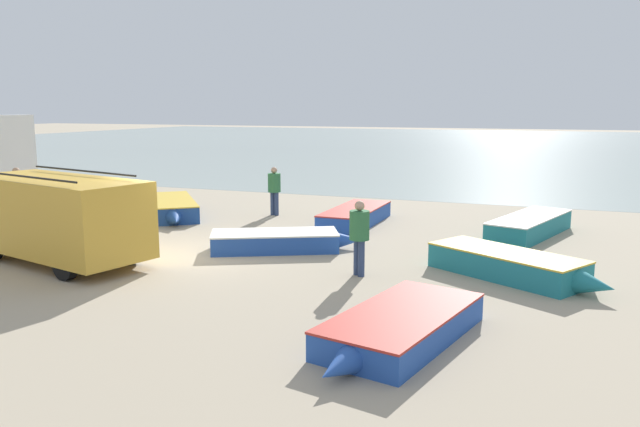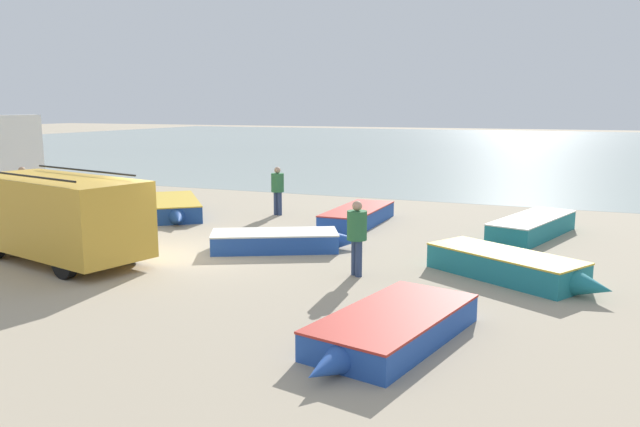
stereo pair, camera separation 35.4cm
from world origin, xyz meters
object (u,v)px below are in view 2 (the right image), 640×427
(fishing_rowboat_0, at_px, (510,266))
(fishing_rowboat_1, at_px, (391,327))
(fishing_rowboat_2, at_px, (173,207))
(fisherman_1, at_px, (23,188))
(fisherman_2, at_px, (278,186))
(fishing_rowboat_5, at_px, (535,226))
(fishing_rowboat_3, at_px, (359,215))
(fishing_rowboat_4, at_px, (279,241))
(parked_van, at_px, (58,215))
(fisherman_0, at_px, (357,231))

(fishing_rowboat_0, xyz_separation_m, fishing_rowboat_1, (-1.45, -4.72, -0.05))
(fishing_rowboat_2, relative_size, fisherman_1, 2.49)
(fishing_rowboat_0, height_order, fisherman_2, fisherman_2)
(fishing_rowboat_5, relative_size, fisherman_1, 2.72)
(fishing_rowboat_3, relative_size, fisherman_2, 2.70)
(fishing_rowboat_1, relative_size, fishing_rowboat_4, 1.05)
(fishing_rowboat_5, distance_m, fisherman_2, 8.86)
(parked_van, distance_m, fishing_rowboat_4, 5.70)
(fishing_rowboat_2, height_order, fishing_rowboat_4, fishing_rowboat_2)
(fishing_rowboat_5, distance_m, fisherman_1, 17.06)
(fishing_rowboat_0, bearing_deg, parked_van, -136.72)
(fishing_rowboat_4, relative_size, fishing_rowboat_5, 0.83)
(fishing_rowboat_1, bearing_deg, fishing_rowboat_3, -145.56)
(fishing_rowboat_4, relative_size, fisherman_0, 2.33)
(fishing_rowboat_0, bearing_deg, fishing_rowboat_1, -77.14)
(fishing_rowboat_1, relative_size, fishing_rowboat_3, 0.91)
(fishing_rowboat_2, bearing_deg, fishing_rowboat_4, 20.66)
(fisherman_2, bearing_deg, fishing_rowboat_1, 47.06)
(fishing_rowboat_2, bearing_deg, parked_van, -28.27)
(fishing_rowboat_4, relative_size, fisherman_2, 2.35)
(fisherman_2, bearing_deg, fisherman_1, -50.06)
(fishing_rowboat_0, relative_size, fishing_rowboat_5, 0.85)
(parked_van, bearing_deg, fishing_rowboat_5, -130.27)
(fishing_rowboat_3, bearing_deg, fishing_rowboat_4, 171.38)
(parked_van, relative_size, fishing_rowboat_4, 1.35)
(fisherman_2, bearing_deg, fishing_rowboat_0, 69.19)
(fisherman_1, bearing_deg, fishing_rowboat_0, -125.17)
(fishing_rowboat_1, xyz_separation_m, fishing_rowboat_2, (-10.60, 8.78, 0.05))
(fishing_rowboat_3, xyz_separation_m, fisherman_0, (2.07, -6.30, 0.79))
(fishing_rowboat_4, distance_m, fisherman_0, 3.37)
(fisherman_2, bearing_deg, fisherman_0, 50.75)
(fishing_rowboat_1, bearing_deg, fishing_rowboat_2, -116.80)
(fishing_rowboat_4, bearing_deg, fisherman_1, 147.97)
(fishing_rowboat_5, height_order, fisherman_1, fisherman_1)
(fishing_rowboat_1, height_order, fisherman_0, fisherman_0)
(fishing_rowboat_5, bearing_deg, fishing_rowboat_3, 108.03)
(fishing_rowboat_2, xyz_separation_m, fisherman_1, (-4.37, -2.51, 0.79))
(fishing_rowboat_2, bearing_deg, fisherman_2, 75.36)
(fisherman_0, bearing_deg, fishing_rowboat_2, 98.93)
(fishing_rowboat_4, height_order, fishing_rowboat_5, fishing_rowboat_5)
(fishing_rowboat_3, bearing_deg, fishing_rowboat_0, -133.71)
(fishing_rowboat_3, distance_m, fishing_rowboat_5, 5.60)
(parked_van, bearing_deg, fishing_rowboat_2, -65.02)
(fishing_rowboat_3, relative_size, fishing_rowboat_4, 1.15)
(fishing_rowboat_0, height_order, fisherman_1, fisherman_1)
(fishing_rowboat_0, relative_size, fisherman_1, 2.31)
(fisherman_2, bearing_deg, fishing_rowboat_4, 38.82)
(fishing_rowboat_3, bearing_deg, fishing_rowboat_2, 100.57)
(fishing_rowboat_4, bearing_deg, fishing_rowboat_5, 9.65)
(fishing_rowboat_1, bearing_deg, fishing_rowboat_0, 175.80)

